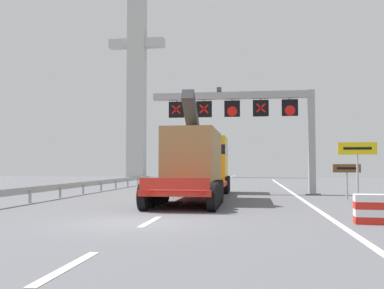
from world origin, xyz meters
name	(u,v)px	position (x,y,z in m)	size (l,w,h in m)	color
ground	(136,222)	(0.00, 0.00, 0.00)	(112.00, 112.00, 0.00)	#5B5B60
lane_markings	(221,183)	(0.41, 31.21, 0.01)	(0.20, 77.02, 0.01)	silver
edge_line_right	(298,197)	(6.20, 12.00, 0.01)	(0.20, 63.00, 0.01)	silver
overhead_lane_gantry	(252,112)	(3.63, 14.09, 5.17)	(10.39, 0.90, 6.75)	#9EA0A5
heavy_haul_truck_red	(199,162)	(0.69, 10.84, 1.99)	(3.04, 14.07, 5.30)	red
exit_sign_yellow	(357,156)	(8.55, 8.07, 2.23)	(1.78, 0.15, 2.88)	#9EA0A5
tourist_info_sign_brown	(347,172)	(8.62, 10.77, 1.41)	(1.44, 0.15, 1.86)	#9EA0A5
crash_barrier_striped	(371,209)	(7.21, 0.63, 0.45)	(1.03, 0.57, 0.90)	red
guardrail_left	(92,184)	(-6.95, 14.45, 0.56)	(0.13, 32.91, 0.76)	#999EA3
bridge_pylon_distant	(137,67)	(-14.65, 53.85, 17.72)	(9.00, 2.00, 34.66)	#B7B7B2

